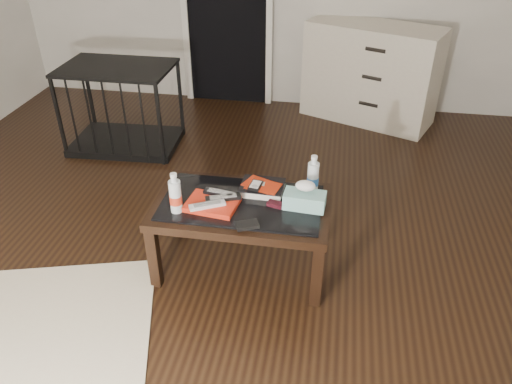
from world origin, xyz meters
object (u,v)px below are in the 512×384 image
at_px(textbook, 262,188).
at_px(dresser, 371,73).
at_px(pet_crate, 124,121).
at_px(water_bottle_right, 313,174).
at_px(tissue_box, 305,200).
at_px(coffee_table, 242,211).
at_px(water_bottle_left, 175,193).

bearing_deg(textbook, dresser, 74.49).
bearing_deg(textbook, pet_crate, 139.45).
relative_size(pet_crate, water_bottle_right, 3.90).
bearing_deg(dresser, tissue_box, -77.41).
xyz_separation_m(coffee_table, pet_crate, (-1.31, 1.40, -0.17)).
height_order(textbook, tissue_box, tissue_box).
distance_m(textbook, tissue_box, 0.28).
distance_m(dresser, water_bottle_left, 2.73).
bearing_deg(textbook, water_bottle_right, 9.92).
relative_size(dresser, tissue_box, 5.65).
bearing_deg(water_bottle_left, coffee_table, 24.03).
bearing_deg(water_bottle_left, dresser, 65.86).
xyz_separation_m(coffee_table, textbook, (0.10, 0.13, 0.09)).
bearing_deg(coffee_table, textbook, 52.24).
height_order(pet_crate, tissue_box, pet_crate).
xyz_separation_m(coffee_table, tissue_box, (0.35, 0.00, 0.11)).
relative_size(textbook, water_bottle_right, 1.05).
relative_size(pet_crate, water_bottle_left, 3.90).
distance_m(water_bottle_right, tissue_box, 0.18).
xyz_separation_m(textbook, water_bottle_right, (0.29, 0.04, 0.10)).
height_order(pet_crate, textbook, pet_crate).
bearing_deg(pet_crate, water_bottle_left, -60.63).
bearing_deg(water_bottle_left, pet_crate, 122.11).
bearing_deg(coffee_table, dresser, 71.56).
relative_size(coffee_table, water_bottle_left, 4.20).
xyz_separation_m(dresser, tissue_box, (-0.43, -2.34, 0.06)).
xyz_separation_m(dresser, textbook, (-0.68, -2.21, 0.03)).
xyz_separation_m(coffee_table, water_bottle_right, (0.39, 0.17, 0.18)).
bearing_deg(water_bottle_right, dresser, 79.70).
bearing_deg(tissue_box, textbook, 158.58).
distance_m(coffee_table, pet_crate, 1.93).
relative_size(water_bottle_left, tissue_box, 1.03).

